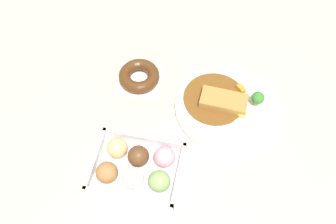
# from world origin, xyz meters

# --- Properties ---
(ground_plane) EXTENTS (1.60, 1.60, 0.00)m
(ground_plane) POSITION_xyz_m (0.00, 0.00, 0.00)
(ground_plane) COLOR #B2A893
(curry_plate) EXTENTS (0.27, 0.27, 0.06)m
(curry_plate) POSITION_xyz_m (-0.02, -0.07, 0.01)
(curry_plate) COLOR white
(curry_plate) RESTS_ON ground_plane
(donut_box) EXTENTS (0.21, 0.16, 0.06)m
(donut_box) POSITION_xyz_m (0.17, 0.16, 0.03)
(donut_box) COLOR white
(donut_box) RESTS_ON ground_plane
(chocolate_ring_donut) EXTENTS (0.13, 0.13, 0.04)m
(chocolate_ring_donut) POSITION_xyz_m (0.23, -0.11, 0.02)
(chocolate_ring_donut) COLOR white
(chocolate_ring_donut) RESTS_ON ground_plane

